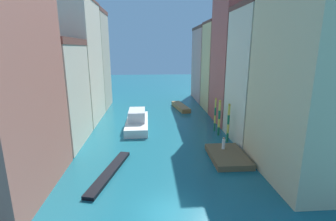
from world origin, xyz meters
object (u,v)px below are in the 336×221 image
object	(u,v)px
mooring_pole_1	(219,117)
vaporetto_white	(137,121)
motorboat_0	(181,107)
waterfront_dock	(228,156)
person_on_dock	(224,143)
gondola_black	(110,172)
mooring_pole_0	(228,123)
mooring_pole_2	(215,114)

from	to	relation	value
mooring_pole_1	vaporetto_white	distance (m)	12.78
mooring_pole_1	motorboat_0	distance (m)	16.69
waterfront_dock	mooring_pole_1	size ratio (longest dim) A/B	1.19
person_on_dock	gondola_black	size ratio (longest dim) A/B	0.16
waterfront_dock	motorboat_0	distance (m)	24.00
mooring_pole_0	vaporetto_white	world-z (taller)	mooring_pole_0
waterfront_dock	gondola_black	world-z (taller)	waterfront_dock
mooring_pole_1	gondola_black	distance (m)	17.36
person_on_dock	vaporetto_white	bearing A→B (deg)	133.96
vaporetto_white	gondola_black	size ratio (longest dim) A/B	1.14
mooring_pole_1	mooring_pole_2	xyz separation A→B (m)	(-0.08, 1.93, -0.05)
person_on_dock	motorboat_0	world-z (taller)	person_on_dock
mooring_pole_1	mooring_pole_2	size ratio (longest dim) A/B	1.02
mooring_pole_0	mooring_pole_1	size ratio (longest dim) A/B	1.01
gondola_black	mooring_pole_1	bearing A→B (deg)	36.48
person_on_dock	motorboat_0	distance (m)	22.66
person_on_dock	mooring_pole_2	distance (m)	8.46
person_on_dock	mooring_pole_1	world-z (taller)	mooring_pole_1
mooring_pole_2	motorboat_0	world-z (taller)	mooring_pole_2
vaporetto_white	person_on_dock	bearing A→B (deg)	-46.04
mooring_pole_0	motorboat_0	size ratio (longest dim) A/B	0.64
mooring_pole_1	mooring_pole_2	world-z (taller)	mooring_pole_1
mooring_pole_1	mooring_pole_2	distance (m)	1.93
person_on_dock	vaporetto_white	world-z (taller)	vaporetto_white
person_on_dock	mooring_pole_2	world-z (taller)	mooring_pole_2
waterfront_dock	motorboat_0	bearing A→B (deg)	95.74
person_on_dock	mooring_pole_2	size ratio (longest dim) A/B	0.28
person_on_dock	gondola_black	world-z (taller)	person_on_dock
waterfront_dock	mooring_pole_0	xyz separation A→B (m)	(1.53, 5.07, 2.35)
mooring_pole_1	mooring_pole_2	bearing A→B (deg)	92.32
mooring_pole_0	gondola_black	size ratio (longest dim) A/B	0.57
person_on_dock	mooring_pole_1	size ratio (longest dim) A/B	0.28
person_on_dock	mooring_pole_1	xyz separation A→B (m)	(1.19, 6.36, 1.34)
waterfront_dock	motorboat_0	world-z (taller)	motorboat_0
mooring_pole_0	mooring_pole_2	bearing A→B (deg)	96.80
mooring_pole_0	motorboat_0	distance (m)	19.36
waterfront_dock	gondola_black	size ratio (longest dim) A/B	0.67
waterfront_dock	mooring_pole_2	world-z (taller)	mooring_pole_2
mooring_pole_0	motorboat_0	world-z (taller)	mooring_pole_0
mooring_pole_1	motorboat_0	xyz separation A→B (m)	(-3.47, 16.17, -2.22)
mooring_pole_0	mooring_pole_2	world-z (taller)	mooring_pole_0
mooring_pole_1	vaporetto_white	bearing A→B (deg)	158.53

